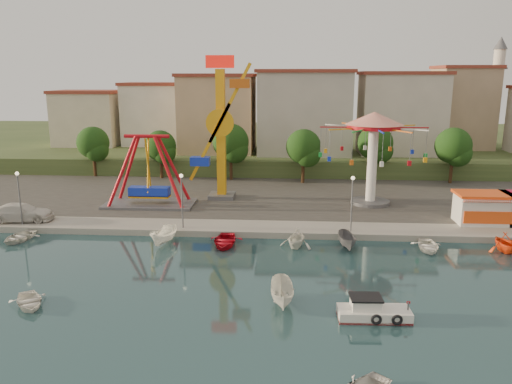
# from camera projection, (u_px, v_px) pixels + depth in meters

# --- Properties ---
(ground) EXTENTS (200.00, 200.00, 0.00)m
(ground) POSITION_uv_depth(u_px,v_px,m) (257.00, 293.00, 35.00)
(ground) COLOR #142F37
(ground) RESTS_ON ground
(quay_deck) EXTENTS (200.00, 100.00, 0.60)m
(quay_deck) POSITION_uv_depth(u_px,v_px,m) (278.00, 154.00, 95.15)
(quay_deck) COLOR #9E998E
(quay_deck) RESTS_ON ground
(asphalt_pad) EXTENTS (90.00, 28.00, 0.01)m
(asphalt_pad) POSITION_uv_depth(u_px,v_px,m) (272.00, 189.00, 64.00)
(asphalt_pad) COLOR #4C4944
(asphalt_pad) RESTS_ON quay_deck
(hill_terrace) EXTENTS (200.00, 60.00, 3.00)m
(hill_terrace) POSITION_uv_depth(u_px,v_px,m) (279.00, 144.00, 99.74)
(hill_terrace) COLOR #384C26
(hill_terrace) RESTS_ON ground
(pirate_ship_ride) EXTENTS (10.00, 5.00, 8.00)m
(pirate_ship_ride) POSITION_uv_depth(u_px,v_px,m) (148.00, 172.00, 55.46)
(pirate_ship_ride) COLOR #59595E
(pirate_ship_ride) RESTS_ON quay_deck
(kamikaze_tower) EXTENTS (5.27, 3.10, 16.50)m
(kamikaze_tower) POSITION_uv_depth(u_px,v_px,m) (223.00, 132.00, 57.60)
(kamikaze_tower) COLOR #59595E
(kamikaze_tower) RESTS_ON quay_deck
(wave_swinger) EXTENTS (11.60, 11.60, 10.40)m
(wave_swinger) POSITION_uv_depth(u_px,v_px,m) (373.00, 137.00, 55.22)
(wave_swinger) COLOR #59595E
(wave_swinger) RESTS_ON quay_deck
(booth_left) EXTENTS (5.40, 3.78, 3.08)m
(booth_left) POSITION_uv_depth(u_px,v_px,m) (483.00, 208.00, 49.12)
(booth_left) COLOR white
(booth_left) RESTS_ON quay_deck
(lamp_post_0) EXTENTS (0.14, 0.14, 5.00)m
(lamp_post_0) POSITION_uv_depth(u_px,v_px,m) (20.00, 200.00, 48.50)
(lamp_post_0) COLOR #59595E
(lamp_post_0) RESTS_ON quay_deck
(lamp_post_1) EXTENTS (0.14, 0.14, 5.00)m
(lamp_post_1) POSITION_uv_depth(u_px,v_px,m) (182.00, 202.00, 47.45)
(lamp_post_1) COLOR #59595E
(lamp_post_1) RESTS_ON quay_deck
(lamp_post_2) EXTENTS (0.14, 0.14, 5.00)m
(lamp_post_2) POSITION_uv_depth(u_px,v_px,m) (352.00, 205.00, 46.39)
(lamp_post_2) COLOR #59595E
(lamp_post_2) RESTS_ON quay_deck
(tree_0) EXTENTS (4.60, 4.60, 7.19)m
(tree_0) POSITION_uv_depth(u_px,v_px,m) (93.00, 143.00, 71.38)
(tree_0) COLOR #382314
(tree_0) RESTS_ON quay_deck
(tree_1) EXTENTS (4.35, 4.35, 6.80)m
(tree_1) POSITION_uv_depth(u_px,v_px,m) (160.00, 146.00, 70.07)
(tree_1) COLOR #382314
(tree_1) RESTS_ON quay_deck
(tree_2) EXTENTS (5.02, 5.02, 7.85)m
(tree_2) POSITION_uv_depth(u_px,v_px,m) (231.00, 142.00, 68.83)
(tree_2) COLOR #382314
(tree_2) RESTS_ON quay_deck
(tree_3) EXTENTS (4.68, 4.68, 7.32)m
(tree_3) POSITION_uv_depth(u_px,v_px,m) (303.00, 147.00, 66.85)
(tree_3) COLOR #382314
(tree_3) RESTS_ON quay_deck
(tree_4) EXTENTS (4.86, 4.86, 7.60)m
(tree_4) POSITION_uv_depth(u_px,v_px,m) (375.00, 143.00, 69.05)
(tree_4) COLOR #382314
(tree_4) RESTS_ON quay_deck
(tree_5) EXTENTS (4.83, 4.83, 7.54)m
(tree_5) POSITION_uv_depth(u_px,v_px,m) (453.00, 146.00, 66.63)
(tree_5) COLOR #382314
(tree_5) RESTS_ON quay_deck
(building_0) EXTENTS (9.26, 9.53, 11.87)m
(building_0) POSITION_uv_depth(u_px,v_px,m) (68.00, 113.00, 79.90)
(building_0) COLOR beige
(building_0) RESTS_ON hill_terrace
(building_1) EXTENTS (12.33, 9.01, 8.63)m
(building_1) POSITION_uv_depth(u_px,v_px,m) (152.00, 121.00, 84.64)
(building_1) COLOR silver
(building_1) RESTS_ON hill_terrace
(building_2) EXTENTS (11.95, 9.28, 11.23)m
(building_2) POSITION_uv_depth(u_px,v_px,m) (229.00, 113.00, 84.04)
(building_2) COLOR tan
(building_2) RESTS_ON hill_terrace
(building_3) EXTENTS (12.59, 10.50, 9.20)m
(building_3) POSITION_uv_depth(u_px,v_px,m) (312.00, 122.00, 80.30)
(building_3) COLOR beige
(building_3) RESTS_ON hill_terrace
(building_4) EXTENTS (10.75, 9.23, 9.24)m
(building_4) POSITION_uv_depth(u_px,v_px,m) (392.00, 120.00, 82.71)
(building_4) COLOR beige
(building_4) RESTS_ON hill_terrace
(building_5) EXTENTS (12.77, 10.96, 11.21)m
(building_5) POSITION_uv_depth(u_px,v_px,m) (479.00, 116.00, 79.79)
(building_5) COLOR tan
(building_5) RESTS_ON hill_terrace
(minaret) EXTENTS (2.80, 2.80, 18.00)m
(minaret) POSITION_uv_depth(u_px,v_px,m) (496.00, 90.00, 82.21)
(minaret) COLOR silver
(minaret) RESTS_ON hill_terrace
(cabin_motorboat) EXTENTS (4.56, 1.95, 1.58)m
(cabin_motorboat) POSITION_uv_depth(u_px,v_px,m) (372.00, 312.00, 31.23)
(cabin_motorboat) COLOR white
(cabin_motorboat) RESTS_ON ground
(rowboat_a) EXTENTS (3.79, 4.04, 0.68)m
(rowboat_a) POSITION_uv_depth(u_px,v_px,m) (29.00, 301.00, 32.93)
(rowboat_a) COLOR white
(rowboat_a) RESTS_ON ground
(skiff) EXTENTS (1.81, 4.18, 1.58)m
(skiff) POSITION_uv_depth(u_px,v_px,m) (283.00, 294.00, 33.07)
(skiff) COLOR silver
(skiff) RESTS_ON ground
(van) EXTENTS (6.45, 3.40, 1.78)m
(van) POSITION_uv_depth(u_px,v_px,m) (22.00, 212.00, 50.01)
(van) COLOR silver
(van) RESTS_ON quay_deck
(moored_boat_0) EXTENTS (3.37, 4.20, 0.78)m
(moored_boat_0) POSITION_uv_depth(u_px,v_px,m) (19.00, 237.00, 45.93)
(moored_boat_0) COLOR silver
(moored_boat_0) RESTS_ON ground
(moored_boat_2) EXTENTS (2.43, 4.21, 1.53)m
(moored_boat_2) POSITION_uv_depth(u_px,v_px,m) (164.00, 236.00, 44.94)
(moored_boat_2) COLOR white
(moored_boat_2) RESTS_ON ground
(moored_boat_3) EXTENTS (3.04, 4.22, 0.87)m
(moored_boat_3) POSITION_uv_depth(u_px,v_px,m) (225.00, 241.00, 44.66)
(moored_boat_3) COLOR red
(moored_boat_3) RESTS_ON ground
(moored_boat_4) EXTENTS (3.66, 3.96, 1.73)m
(moored_boat_4) POSITION_uv_depth(u_px,v_px,m) (296.00, 238.00, 44.14)
(moored_boat_4) COLOR white
(moored_boat_4) RESTS_ON ground
(moored_boat_5) EXTENTS (1.74, 3.78, 1.41)m
(moored_boat_5) POSITION_uv_depth(u_px,v_px,m) (347.00, 241.00, 43.88)
(moored_boat_5) COLOR slate
(moored_boat_5) RESTS_ON ground
(moored_boat_6) EXTENTS (2.87, 3.83, 0.75)m
(moored_boat_6) POSITION_uv_depth(u_px,v_px,m) (428.00, 246.00, 43.49)
(moored_boat_6) COLOR white
(moored_boat_6) RESTS_ON ground
(moored_boat_7) EXTENTS (3.24, 3.64, 1.74)m
(moored_boat_7) POSITION_uv_depth(u_px,v_px,m) (505.00, 242.00, 42.95)
(moored_boat_7) COLOR #FE4A16
(moored_boat_7) RESTS_ON ground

